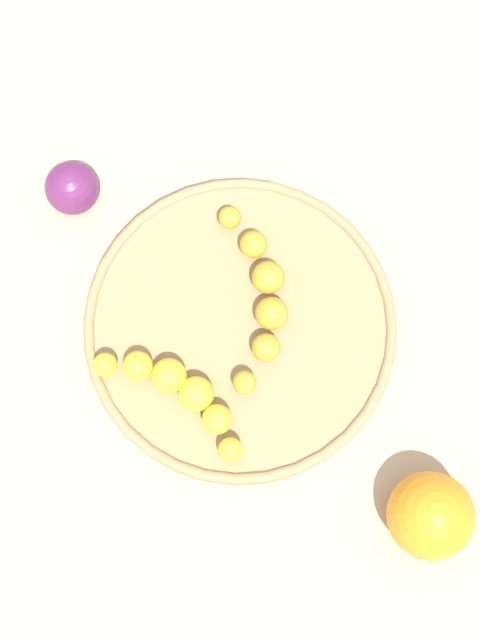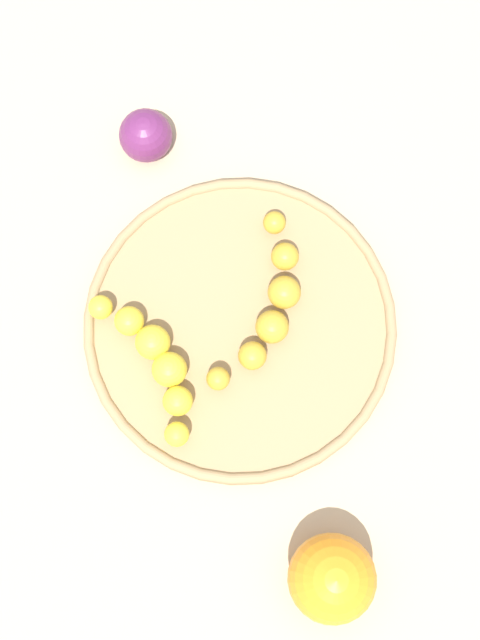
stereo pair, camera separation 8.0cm
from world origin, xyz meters
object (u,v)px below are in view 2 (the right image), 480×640
banana_spotted (269,307)px  orange_fruit (331,579)px  banana_yellow (155,360)px  fruit_bowl (240,327)px  plum_purple (146,136)px

banana_spotted → orange_fruit: bearing=-58.7°
banana_spotted → orange_fruit: orange_fruit is taller
banana_spotted → banana_yellow: 0.11m
fruit_bowl → banana_spotted: size_ratio=2.02×
banana_yellow → plum_purple: 0.22m
banana_spotted → banana_yellow: bearing=-135.1°
banana_spotted → plum_purple: size_ratio=2.77×
plum_purple → orange_fruit: size_ratio=0.68×
fruit_bowl → banana_spotted: bearing=-82.3°
plum_purple → fruit_bowl: bearing=-173.0°
banana_spotted → orange_fruit: (-0.24, 0.03, 0.00)m
banana_yellow → banana_spotted: bearing=-6.2°
banana_yellow → orange_fruit: orange_fruit is taller
fruit_bowl → orange_fruit: 0.24m
banana_yellow → fruit_bowl: bearing=-6.6°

